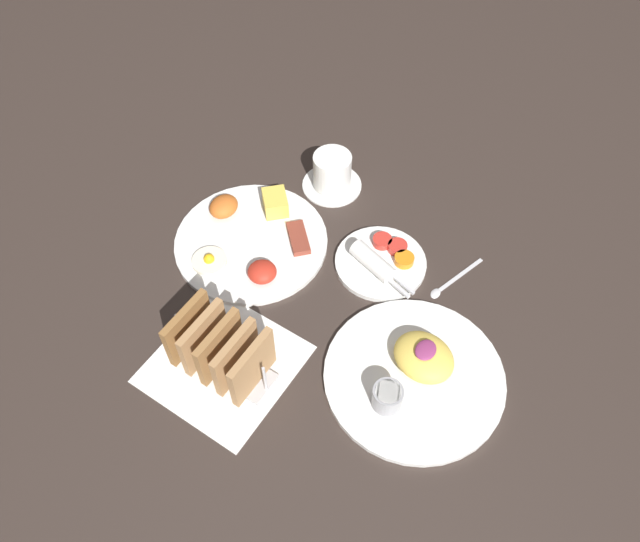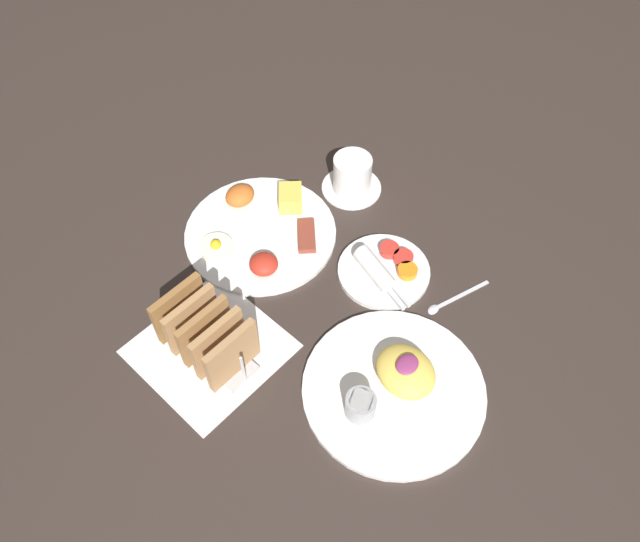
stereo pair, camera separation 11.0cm
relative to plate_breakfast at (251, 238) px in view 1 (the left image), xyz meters
name	(u,v)px [view 1 (the left image)]	position (x,y,z in m)	size (l,w,h in m)	color
ground_plane	(334,314)	(-0.05, -0.22, -0.01)	(3.00, 3.00, 0.00)	#332823
napkin_flat	(224,364)	(-0.23, -0.12, -0.01)	(0.22, 0.22, 0.00)	white
plate_breakfast	(251,238)	(0.00, 0.00, 0.00)	(0.29, 0.29, 0.05)	white
plate_condiments	(381,261)	(0.09, -0.23, 0.00)	(0.17, 0.17, 0.04)	white
plate_foreground	(415,373)	(-0.08, -0.39, 0.00)	(0.29, 0.29, 0.06)	white
toast_rack	(220,349)	(-0.23, -0.12, 0.04)	(0.10, 0.18, 0.10)	#B7B7BC
coffee_cup	(332,173)	(0.21, -0.05, 0.03)	(0.12, 0.12, 0.08)	white
teaspoon	(449,283)	(0.11, -0.35, -0.01)	(0.13, 0.05, 0.01)	silver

